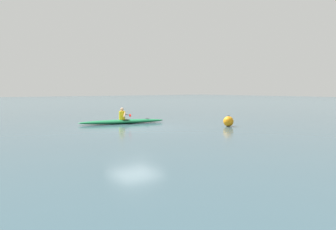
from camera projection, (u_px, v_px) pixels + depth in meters
name	position (u px, v px, depth m)	size (l,w,h in m)	color
ground_plane	(135.00, 128.00, 17.20)	(160.00, 160.00, 0.00)	#334C56
kayak	(123.00, 122.00, 19.39)	(5.15, 1.91, 0.25)	#19723F
kayaker	(122.00, 115.00, 19.35)	(0.69, 2.30, 0.70)	yellow
mooring_buoy_orange_mid	(228.00, 121.00, 17.91)	(0.56, 0.56, 0.60)	orange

